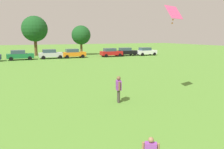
# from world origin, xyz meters

# --- Properties ---
(ground_plane) EXTENTS (160.00, 160.00, 0.00)m
(ground_plane) POSITION_xyz_m (0.00, 30.00, 0.00)
(ground_plane) COLOR #568C33
(adult_bystander) EXTENTS (0.44, 0.75, 1.63)m
(adult_bystander) POSITION_xyz_m (4.42, 10.15, 0.97)
(adult_bystander) COLOR #3F3833
(adult_bystander) RESTS_ON ground
(kite) EXTENTS (1.51, 1.05, 1.17)m
(kite) POSITION_xyz_m (8.42, 10.34, 5.49)
(kite) COLOR #F24C8C
(parked_car_green_2) EXTENTS (4.30, 2.02, 1.68)m
(parked_car_green_2) POSITION_xyz_m (-1.09, 38.79, 0.86)
(parked_car_green_2) COLOR #196B38
(parked_car_green_2) RESTS_ON ground
(parked_car_silver_3) EXTENTS (4.30, 2.02, 1.68)m
(parked_car_silver_3) POSITION_xyz_m (4.06, 39.12, 0.86)
(parked_car_silver_3) COLOR silver
(parked_car_silver_3) RESTS_ON ground
(parked_car_orange_4) EXTENTS (4.30, 2.02, 1.68)m
(parked_car_orange_4) POSITION_xyz_m (8.18, 38.90, 0.86)
(parked_car_orange_4) COLOR orange
(parked_car_orange_4) RESTS_ON ground
(parked_car_red_5) EXTENTS (4.30, 2.02, 1.68)m
(parked_car_red_5) POSITION_xyz_m (15.61, 38.43, 0.86)
(parked_car_red_5) COLOR red
(parked_car_red_5) RESTS_ON ground
(parked_car_black_6) EXTENTS (4.30, 2.02, 1.68)m
(parked_car_black_6) POSITION_xyz_m (19.31, 39.09, 0.86)
(parked_car_black_6) COLOR black
(parked_car_black_6) RESTS_ON ground
(parked_car_white_7) EXTENTS (4.30, 2.02, 1.68)m
(parked_car_white_7) POSITION_xyz_m (23.55, 38.24, 0.86)
(parked_car_white_7) COLOR white
(parked_car_white_7) RESTS_ON ground
(tree_right) EXTENTS (5.21, 5.21, 8.12)m
(tree_right) POSITION_xyz_m (2.03, 46.47, 5.48)
(tree_right) COLOR brown
(tree_right) RESTS_ON ground
(tree_far_right) EXTENTS (4.03, 4.03, 6.28)m
(tree_far_right) POSITION_xyz_m (11.19, 44.42, 4.24)
(tree_far_right) COLOR brown
(tree_far_right) RESTS_ON ground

